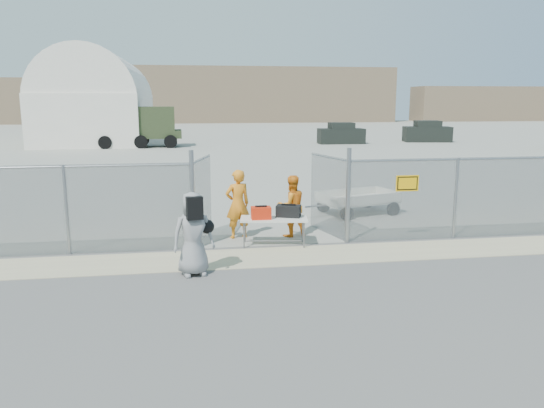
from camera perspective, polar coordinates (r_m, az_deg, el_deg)
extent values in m
plane|color=#565555|center=(11.84, 1.51, -7.09)|extent=(160.00, 160.00, 0.00)
cube|color=gray|center=(53.23, -6.74, 7.08)|extent=(160.00, 80.00, 0.01)
cube|color=#C3B88E|center=(12.78, 0.70, -5.67)|extent=(44.00, 1.60, 0.01)
cube|color=red|center=(13.46, -1.19, -0.96)|extent=(0.50, 0.33, 0.31)
cube|color=black|center=(13.72, 1.78, -0.76)|extent=(0.70, 0.55, 0.30)
imported|color=orange|center=(14.31, -3.71, -0.02)|extent=(0.78, 0.61, 1.88)
imported|color=orange|center=(14.51, 2.10, -0.22)|extent=(0.95, 0.81, 1.70)
imported|color=gray|center=(11.40, -8.48, -3.20)|extent=(0.98, 0.74, 1.81)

